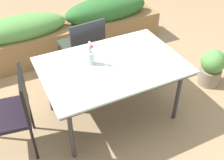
# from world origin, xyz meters

# --- Properties ---
(ground_plane) EXTENTS (12.00, 12.00, 0.00)m
(ground_plane) POSITION_xyz_m (0.00, 0.00, 0.00)
(ground_plane) COLOR #9E7F5B
(dining_table) EXTENTS (1.50, 1.02, 0.72)m
(dining_table) POSITION_xyz_m (0.04, -0.07, 0.67)
(dining_table) COLOR #B2C6C1
(dining_table) RESTS_ON ground
(chair_end_left) EXTENTS (0.54, 0.54, 0.91)m
(chair_end_left) POSITION_xyz_m (-1.04, -0.08, 0.53)
(chair_end_left) COLOR black
(chair_end_left) RESTS_ON ground
(chair_far_side) EXTENTS (0.54, 0.54, 0.90)m
(chair_far_side) POSITION_xyz_m (0.03, 0.77, 0.53)
(chair_far_side) COLOR #2F362D
(chair_far_side) RESTS_ON ground
(flower_vase) EXTENTS (0.08, 0.08, 0.28)m
(flower_vase) POSITION_xyz_m (-0.15, 0.04, 0.83)
(flower_vase) COLOR silver
(flower_vase) RESTS_ON dining_table
(planter_box) EXTENTS (3.05, 0.54, 0.78)m
(planter_box) POSITION_xyz_m (0.05, 1.50, 0.37)
(planter_box) COLOR olive
(planter_box) RESTS_ON ground
(potted_plant) EXTENTS (0.32, 0.32, 0.51)m
(potted_plant) POSITION_xyz_m (1.49, -0.12, 0.26)
(potted_plant) COLOR gray
(potted_plant) RESTS_ON ground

